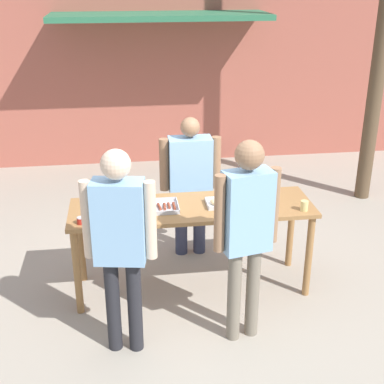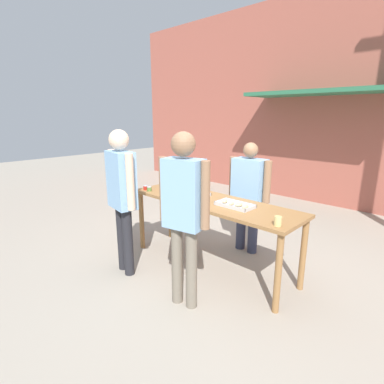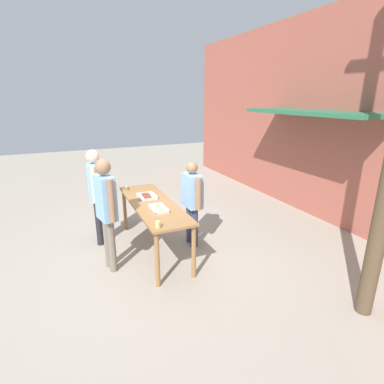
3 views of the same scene
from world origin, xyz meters
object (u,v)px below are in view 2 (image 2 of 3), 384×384
at_px(person_customer_holding_hotdog, 122,190).
at_px(food_tray_sausages, 192,195).
at_px(food_tray_buns, 235,205).
at_px(condiment_jar_mustard, 146,188).
at_px(beer_cup, 278,221).
at_px(person_customer_with_cup, 184,205).
at_px(condiment_jar_ketchup, 149,189).
at_px(person_server_behind_table, 249,189).

bearing_deg(person_customer_holding_hotdog, food_tray_sausages, -102.73).
bearing_deg(food_tray_buns, condiment_jar_mustard, -170.60).
xyz_separation_m(food_tray_buns, condiment_jar_mustard, (-1.42, -0.24, 0.01)).
bearing_deg(food_tray_buns, beer_cup, -18.89).
distance_m(person_customer_holding_hotdog, person_customer_with_cup, 1.04).
xyz_separation_m(beer_cup, person_customer_with_cup, (-0.71, -0.60, 0.14)).
distance_m(condiment_jar_ketchup, person_customer_with_cup, 1.43).
distance_m(food_tray_buns, person_customer_with_cup, 0.85).
bearing_deg(person_customer_holding_hotdog, condiment_jar_mustard, -51.01).
distance_m(condiment_jar_mustard, person_customer_with_cup, 1.52).
height_order(food_tray_sausages, condiment_jar_ketchup, condiment_jar_ketchup).
height_order(beer_cup, person_customer_holding_hotdog, person_customer_holding_hotdog).
distance_m(food_tray_sausages, food_tray_buns, 0.71).
height_order(food_tray_sausages, beer_cup, beer_cup).
relative_size(condiment_jar_ketchup, beer_cup, 0.68).
distance_m(food_tray_sausages, person_customer_holding_hotdog, 0.95).
relative_size(condiment_jar_ketchup, person_customer_holding_hotdog, 0.04).
bearing_deg(person_server_behind_table, person_customer_holding_hotdog, -115.68).
bearing_deg(food_tray_sausages, condiment_jar_mustard, -161.76).
height_order(food_tray_sausages, person_customer_holding_hotdog, person_customer_holding_hotdog).
bearing_deg(person_customer_with_cup, beer_cup, -151.96).
bearing_deg(food_tray_sausages, beer_cup, -9.43).
distance_m(beer_cup, person_customer_with_cup, 0.94).
xyz_separation_m(food_tray_buns, person_customer_holding_hotdog, (-1.07, -0.87, 0.16)).
relative_size(food_tray_buns, beer_cup, 4.54).
relative_size(food_tray_buns, condiment_jar_ketchup, 6.71).
height_order(beer_cup, person_server_behind_table, person_server_behind_table).
xyz_separation_m(condiment_jar_ketchup, person_server_behind_table, (1.04, 0.98, -0.00)).
bearing_deg(person_server_behind_table, condiment_jar_ketchup, -136.46).
xyz_separation_m(food_tray_sausages, condiment_jar_mustard, (-0.71, -0.23, 0.02)).
xyz_separation_m(condiment_jar_mustard, condiment_jar_ketchup, (0.09, -0.01, 0.00)).
xyz_separation_m(beer_cup, person_customer_holding_hotdog, (-1.75, -0.63, 0.13)).
bearing_deg(condiment_jar_mustard, food_tray_sausages, 18.24).
xyz_separation_m(food_tray_sausages, food_tray_buns, (0.71, 0.00, 0.01)).
bearing_deg(beer_cup, person_customer_with_cup, -139.72).
relative_size(condiment_jar_mustard, condiment_jar_ketchup, 1.00).
bearing_deg(person_server_behind_table, condiment_jar_mustard, -139.18).
bearing_deg(person_customer_holding_hotdog, person_customer_with_cup, -168.59).
xyz_separation_m(condiment_jar_ketchup, beer_cup, (2.01, 0.01, 0.02)).
bearing_deg(condiment_jar_ketchup, food_tray_buns, 10.41).
relative_size(food_tray_buns, person_server_behind_table, 0.28).
relative_size(person_server_behind_table, person_customer_with_cup, 0.88).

